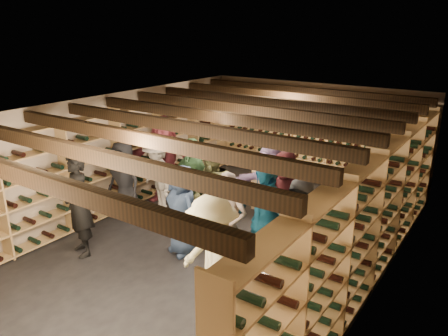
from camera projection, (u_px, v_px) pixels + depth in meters
ground at (221, 240)px, 7.89m from camera, size 8.00×8.00×0.00m
walls at (220, 178)px, 7.51m from camera, size 5.52×8.02×2.40m
ceiling at (220, 109)px, 7.13m from camera, size 5.50×8.00×0.01m
ceiling_joists at (220, 117)px, 7.18m from camera, size 5.40×7.12×0.18m
wine_rack_left at (118, 160)px, 8.93m from camera, size 0.32×7.50×2.15m
wine_rack_right at (369, 221)px, 6.17m from camera, size 0.32×7.50×2.15m
wine_rack_back at (311, 139)px, 10.55m from camera, size 4.70×0.30×2.15m
crate_stack_left at (265, 189)px, 9.14m from camera, size 0.55×0.42×0.85m
crate_stack_right at (229, 201)px, 9.22m from camera, size 0.54×0.39×0.34m
crate_loose at (355, 202)px, 9.38m from camera, size 0.52×0.36×0.17m
person_0 at (125, 179)px, 8.65m from camera, size 0.77×0.50×1.57m
person_1 at (78, 205)px, 7.19m from camera, size 0.76×0.63×1.77m
person_2 at (213, 194)px, 7.72m from camera, size 1.03×0.93×1.72m
person_3 at (212, 262)px, 5.47m from camera, size 1.30×0.98×1.78m
person_4 at (265, 223)px, 6.40m from camera, size 1.20×0.77×1.90m
person_5 at (164, 159)px, 9.38m from camera, size 1.85×1.12×1.90m
person_6 at (182, 210)px, 7.24m from camera, size 0.89×0.74×1.56m
person_7 at (227, 227)px, 6.51m from camera, size 0.68×0.52×1.68m
person_8 at (286, 200)px, 7.50m from camera, size 0.89×0.73×1.70m
person_9 at (157, 177)px, 8.82m from camera, size 1.16×0.94×1.57m
person_10 at (192, 184)px, 8.15m from camera, size 1.10×0.64×1.77m
person_11 at (270, 189)px, 7.97m from camera, size 1.63×0.68×1.71m
person_12 at (299, 227)px, 6.66m from camera, size 0.79×0.54×1.55m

